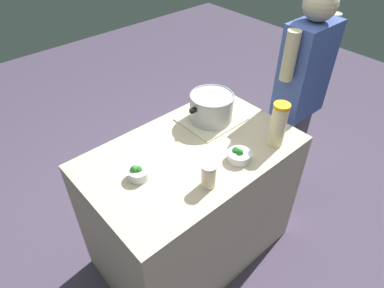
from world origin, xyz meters
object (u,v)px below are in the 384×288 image
(broccoli_bowl_front, at_px, (138,173))
(lemonade_pitcher, at_px, (278,125))
(mason_jar, at_px, (209,176))
(broccoli_bowl_center, at_px, (239,155))
(cooking_pot, at_px, (212,107))
(person_cook, at_px, (298,101))

(broccoli_bowl_front, bearing_deg, lemonade_pitcher, -21.62)
(mason_jar, distance_m, broccoli_bowl_center, 0.26)
(cooking_pot, relative_size, person_cook, 0.21)
(cooking_pot, relative_size, mason_jar, 2.54)
(cooking_pot, bearing_deg, lemonade_pitcher, -75.18)
(mason_jar, relative_size, broccoli_bowl_center, 1.05)
(broccoli_bowl_front, height_order, broccoli_bowl_center, broccoli_bowl_front)
(broccoli_bowl_center, bearing_deg, mason_jar, -173.16)
(mason_jar, xyz_separation_m, broccoli_bowl_center, (0.26, 0.03, -0.04))
(lemonade_pitcher, distance_m, broccoli_bowl_center, 0.28)
(broccoli_bowl_front, distance_m, broccoli_bowl_center, 0.54)
(cooking_pot, bearing_deg, person_cook, -21.07)
(mason_jar, distance_m, broccoli_bowl_front, 0.36)
(mason_jar, bearing_deg, broccoli_bowl_front, 129.54)
(mason_jar, bearing_deg, lemonade_pitcher, -1.83)
(cooking_pot, xyz_separation_m, broccoli_bowl_center, (-0.15, -0.37, -0.07))
(lemonade_pitcher, relative_size, broccoli_bowl_front, 2.45)
(lemonade_pitcher, bearing_deg, mason_jar, 178.17)
(cooking_pot, bearing_deg, broccoli_bowl_center, -111.94)
(lemonade_pitcher, xyz_separation_m, person_cook, (0.49, 0.18, -0.14))
(broccoli_bowl_front, xyz_separation_m, broccoli_bowl_center, (0.48, -0.25, -0.00))
(cooking_pot, height_order, broccoli_bowl_center, cooking_pot)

